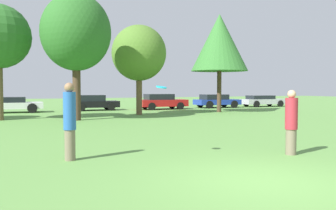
{
  "coord_description": "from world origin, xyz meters",
  "views": [
    {
      "loc": [
        -4.62,
        -5.68,
        1.81
      ],
      "look_at": [
        -0.32,
        3.91,
        1.33
      ],
      "focal_mm": 39.24,
      "sensor_mm": 36.0,
      "label": 1
    }
  ],
  "objects": [
    {
      "name": "ground_plane",
      "position": [
        0.0,
        0.0,
        0.0
      ],
      "size": [
        120.0,
        120.0,
        0.0
      ],
      "primitive_type": "plane",
      "color": "#5B8E42"
    },
    {
      "name": "parked_car_red",
      "position": [
        7.65,
        23.08,
        0.68
      ],
      "size": [
        4.17,
        2.22,
        1.31
      ],
      "rotation": [
        0.0,
        0.0,
        -0.05
      ],
      "color": "red",
      "rests_on": "ground"
    },
    {
      "name": "person_thrower",
      "position": [
        -3.13,
        3.65,
        1.01
      ],
      "size": [
        0.31,
        0.31,
        1.95
      ],
      "rotation": [
        0.0,
        0.0,
        -0.29
      ],
      "color": "#726651",
      "rests_on": "ground"
    },
    {
      "name": "parked_car_black",
      "position": [
        2.03,
        23.97,
        0.64
      ],
      "size": [
        3.9,
        2.03,
        1.25
      ],
      "rotation": [
        0.0,
        0.0,
        -0.05
      ],
      "color": "black",
      "rests_on": "ground"
    },
    {
      "name": "tree_3",
      "position": [
        3.79,
        17.89,
        4.16
      ],
      "size": [
        3.69,
        3.69,
        6.07
      ],
      "color": "brown",
      "rests_on": "ground"
    },
    {
      "name": "parked_car_blue",
      "position": [
        13.28,
        23.38,
        0.66
      ],
      "size": [
        4.19,
        2.18,
        1.23
      ],
      "rotation": [
        0.0,
        0.0,
        -0.05
      ],
      "color": "#1E389E",
      "rests_on": "ground"
    },
    {
      "name": "tree_4",
      "position": [
        10.2,
        17.96,
        5.21
      ],
      "size": [
        4.26,
        4.26,
        7.35
      ],
      "color": "#473323",
      "rests_on": "ground"
    },
    {
      "name": "parked_car_white",
      "position": [
        -4.04,
        23.62,
        0.64
      ],
      "size": [
        4.12,
        2.23,
        1.16
      ],
      "rotation": [
        0.0,
        0.0,
        -0.05
      ],
      "color": "silver",
      "rests_on": "ground"
    },
    {
      "name": "person_catcher",
      "position": [
        2.49,
        2.0,
        0.89
      ],
      "size": [
        0.33,
        0.33,
        1.76
      ],
      "rotation": [
        0.0,
        0.0,
        2.86
      ],
      "color": "#726651",
      "rests_on": "ground"
    },
    {
      "name": "frisbee",
      "position": [
        -0.91,
        3.03,
        1.84
      ],
      "size": [
        0.28,
        0.28,
        0.1
      ],
      "color": "#19B2D8"
    },
    {
      "name": "tree_2",
      "position": [
        -0.89,
        15.17,
        4.88
      ],
      "size": [
        3.89,
        3.89,
        7.06
      ],
      "color": "#473323",
      "rests_on": "ground"
    },
    {
      "name": "parked_car_silver",
      "position": [
        18.44,
        23.2,
        0.59
      ],
      "size": [
        4.52,
        2.06,
        1.09
      ],
      "rotation": [
        0.0,
        0.0,
        -0.05
      ],
      "color": "#B2B2B7",
      "rests_on": "ground"
    }
  ]
}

